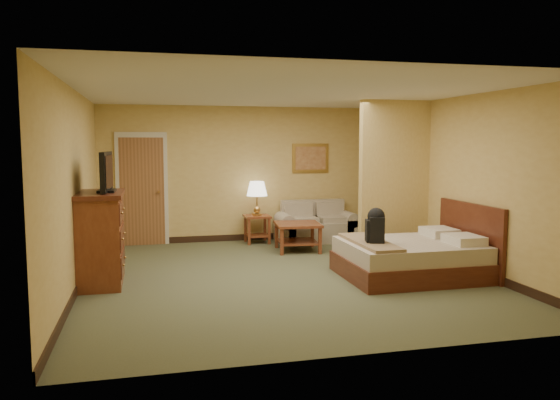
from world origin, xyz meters
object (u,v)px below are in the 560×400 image
object	(u,v)px
loveseat	(316,228)
dresser	(101,238)
bed	(414,257)
coffee_table	(298,231)

from	to	relation	value
loveseat	dresser	distance (m)	4.50
bed	dresser	bearing A→B (deg)	171.57
coffee_table	dresser	size ratio (longest dim) A/B	0.68
loveseat	dresser	world-z (taller)	dresser
loveseat	bed	xyz separation A→B (m)	(0.51, -3.03, 0.03)
bed	coffee_table	bearing A→B (deg)	117.10
loveseat	coffee_table	xyz separation A→B (m)	(-0.61, -0.85, 0.10)
dresser	coffee_table	bearing A→B (deg)	25.95
loveseat	coffee_table	world-z (taller)	loveseat
dresser	bed	size ratio (longest dim) A/B	0.65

